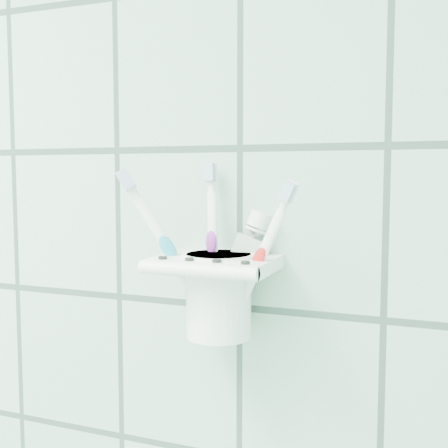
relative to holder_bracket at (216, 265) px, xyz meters
name	(u,v)px	position (x,y,z in m)	size (l,w,h in m)	color
holder_bracket	(216,265)	(0.00, 0.00, 0.00)	(0.13, 0.11, 0.04)	white
cup	(219,292)	(0.00, 0.00, -0.03)	(0.08, 0.08, 0.10)	white
toothbrush_pink	(216,236)	(0.00, 0.01, 0.03)	(0.10, 0.04, 0.21)	white
toothbrush_blue	(214,244)	(-0.01, 0.01, 0.02)	(0.02, 0.03, 0.19)	white
toothbrush_orange	(229,248)	(0.02, 0.00, 0.02)	(0.08, 0.03, 0.18)	white
toothpaste_tube	(222,257)	(0.00, 0.02, 0.01)	(0.07, 0.03, 0.15)	silver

